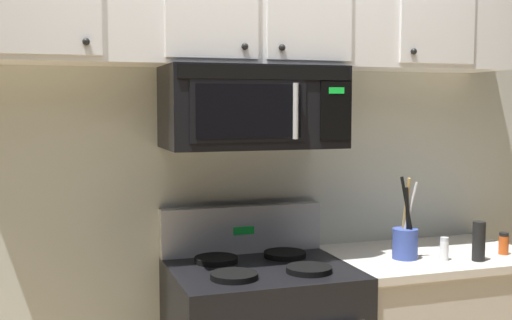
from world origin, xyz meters
The scene contains 7 objects.
back_wall centered at (0.00, 0.79, 1.35)m, with size 5.20×0.10×2.70m, color silver.
over_range_microwave centered at (0.00, 0.54, 1.58)m, with size 0.76×0.43×0.35m.
upper_cabinets centered at (0.00, 0.57, 2.02)m, with size 2.50×0.36×0.55m.
utensil_crock_blue centered at (0.66, 0.36, 0.99)m, with size 0.11×0.11×0.37m.
salt_shaker centered at (0.81, 0.28, 0.95)m, with size 0.04×0.04×0.10m.
pepper_mill centered at (0.94, 0.23, 0.99)m, with size 0.06×0.06×0.18m, color black.
spice_jar centered at (1.13, 0.29, 0.95)m, with size 0.04×0.04×0.10m.
Camera 1 is at (-0.85, -2.10, 1.59)m, focal length 44.99 mm.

